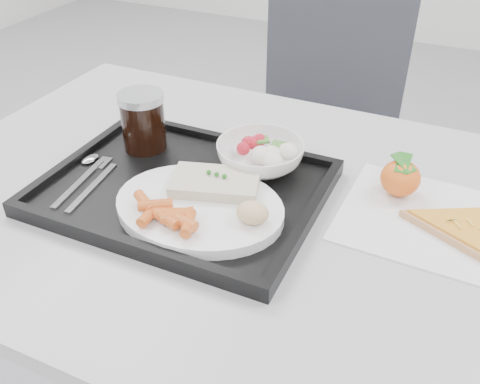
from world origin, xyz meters
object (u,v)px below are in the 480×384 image
cola_glass (143,120)px  tray (184,189)px  table (253,231)px  chair (321,117)px  dinner_plate (199,207)px  tangerine (400,178)px  pizza_slice (464,228)px  salad_bowl (260,155)px

cola_glass → tray: bearing=-33.3°
table → cola_glass: cola_glass is taller
chair → cola_glass: chair is taller
table → dinner_plate: size_ratio=4.44×
dinner_plate → chair: bearing=93.2°
table → tangerine: tangerine is taller
table → pizza_slice: (0.32, 0.05, 0.08)m
tray → tangerine: bearing=23.8°
tray → salad_bowl: size_ratio=2.96×
dinner_plate → table: bearing=56.6°
dinner_plate → salad_bowl: 0.17m
salad_bowl → tangerine: tangerine is taller
tray → tangerine: 0.36m
chair → salad_bowl: size_ratio=6.11×
tangerine → tray: bearing=-156.2°
dinner_plate → salad_bowl: bearing=78.2°
dinner_plate → pizza_slice: 0.40m
dinner_plate → tangerine: 0.33m
chair → dinner_plate: bearing=-86.8°
salad_bowl → cola_glass: bearing=-173.9°
cola_glass → pizza_slice: cola_glass is taller
table → dinner_plate: dinner_plate is taller
tangerine → chair: bearing=116.3°
salad_bowl → tangerine: bearing=8.5°
chair → salad_bowl: chair is taller
salad_bowl → pizza_slice: bearing=-3.9°
table → cola_glass: 0.29m
tray → salad_bowl: 0.15m
table → tray: bearing=-164.0°
dinner_plate → pizza_slice: size_ratio=1.38×
tray → pizza_slice: (0.44, 0.09, 0.00)m
chair → cola_glass: bearing=-101.4°
table → chair: bearing=97.8°
tray → salad_bowl: (0.09, 0.11, 0.03)m
table → cola_glass: size_ratio=11.11×
table → dinner_plate: 0.14m
tray → dinner_plate: dinner_plate is taller
salad_bowl → dinner_plate: bearing=-101.8°
tray → dinner_plate: bearing=-41.9°
table → tangerine: 0.26m
tangerine → table: bearing=-152.3°
cola_glass → dinner_plate: bearing=-36.2°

